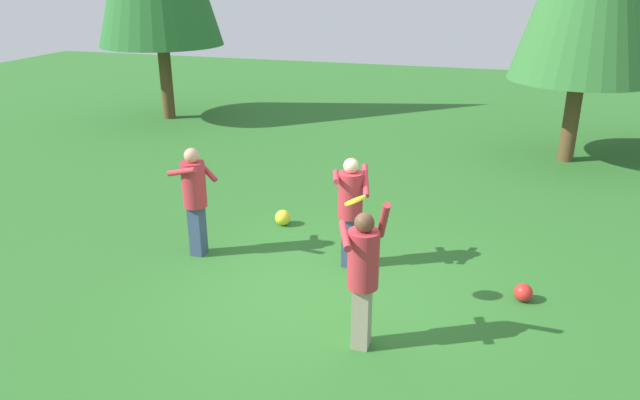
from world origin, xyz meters
TOP-DOWN VIEW (x-y plane):
  - ground_plane at (0.00, 0.00)m, footprint 40.00×40.00m
  - person_thrower at (0.69, -1.06)m, footprint 0.61×0.61m
  - person_catcher at (0.09, 0.80)m, footprint 0.61×0.65m
  - person_bystander at (-2.13, 0.51)m, footprint 0.66×0.63m
  - frisbee at (0.42, -0.34)m, footprint 0.32×0.33m
  - ball_red at (2.45, 0.48)m, footprint 0.23×0.23m
  - ball_yellow at (-1.31, 1.87)m, footprint 0.26×0.26m

SIDE VIEW (x-z plane):
  - ground_plane at x=0.00m, z-range 0.00..0.00m
  - ball_red at x=2.45m, z-range 0.00..0.23m
  - ball_yellow at x=-1.31m, z-range 0.00..0.26m
  - person_catcher at x=0.09m, z-range 0.14..1.74m
  - person_thrower at x=0.69m, z-range 0.07..1.85m
  - person_bystander at x=-2.13m, z-range 0.15..1.78m
  - frisbee at x=0.42m, z-range 1.38..1.53m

